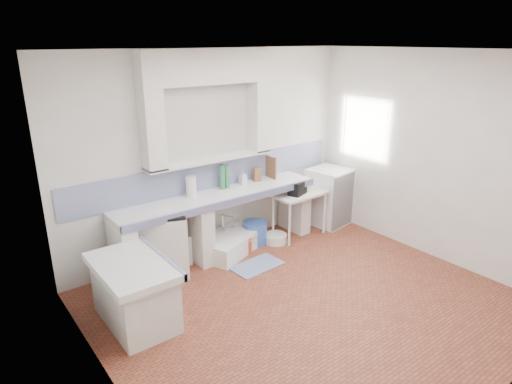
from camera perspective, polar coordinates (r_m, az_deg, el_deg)
floor at (r=5.33m, az=6.74°, el=-14.11°), size 4.50×4.50×0.00m
ceiling at (r=4.47m, az=8.18°, el=17.53°), size 4.50×4.50×0.00m
wall_back at (r=6.23m, az=-5.61°, el=5.00°), size 4.50×0.00×4.50m
wall_front at (r=3.69m, az=29.83°, el=-7.74°), size 4.50×0.00×4.50m
wall_left at (r=3.61m, az=-19.24°, el=-6.73°), size 0.00×4.50×4.50m
wall_right at (r=6.45m, az=21.87°, el=4.18°), size 0.00×4.50×4.50m
alcove_mass at (r=5.90m, az=-6.17°, el=15.76°), size 1.90×0.25×0.45m
window_frame at (r=7.21m, az=14.67°, el=8.03°), size 0.35×0.86×1.06m
lace_valance at (r=7.03m, az=14.18°, el=10.95°), size 0.01×0.84×0.24m
counter_slab at (r=6.09m, az=-4.75°, el=-0.61°), size 3.00×0.60×0.08m
counter_lip at (r=5.87m, az=-3.26°, el=-1.34°), size 3.00×0.04×0.10m
counter_pier_left at (r=5.71m, az=-16.62°, el=-7.73°), size 0.20×0.55×0.82m
counter_pier_mid at (r=6.10m, az=-7.41°, el=-5.26°), size 0.20×0.55×0.82m
counter_pier_right at (r=7.05m, az=4.95°, el=-1.72°), size 0.20×0.55×0.82m
peninsula_top at (r=4.86m, az=-15.61°, el=-9.23°), size 0.70×1.10×0.08m
peninsula_base at (r=5.03m, az=-15.25°, el=-12.75°), size 0.60×1.00×0.62m
peninsula_lip at (r=4.97m, az=-12.07°, el=-8.26°), size 0.04×1.10×0.10m
backsplash at (r=6.30m, az=-5.45°, el=2.33°), size 4.27×0.03×0.40m
stove at (r=5.85m, az=-11.84°, el=-6.58°), size 0.75×0.74×0.82m
sink at (r=6.43m, az=-3.24°, el=-6.62°), size 1.15×0.90×0.24m
side_table at (r=6.88m, az=5.56°, el=-2.84°), size 0.85×0.48×0.04m
fridge at (r=7.36m, az=9.36°, el=-0.57°), size 0.68×0.68×0.93m
bucket_red at (r=6.37m, az=-5.17°, el=-6.87°), size 0.31×0.31×0.26m
bucket_orange at (r=6.41m, az=-1.69°, el=-6.70°), size 0.32×0.32×0.24m
bucket_blue at (r=6.65m, az=-0.15°, el=-5.23°), size 0.47×0.47×0.34m
basin_white at (r=6.72m, az=2.53°, el=-5.96°), size 0.38×0.38×0.13m
water_bottle_a at (r=6.55m, az=-3.77°, el=-5.82°), size 0.11×0.11×0.31m
water_bottle_b at (r=6.64m, az=-2.99°, el=-5.55°), size 0.09×0.09×0.28m
black_bag at (r=6.66m, az=5.40°, el=0.57°), size 0.36×0.27×0.20m
green_bottle_a at (r=6.22m, az=-4.37°, el=1.93°), size 0.08×0.08×0.35m
green_bottle_b at (r=6.27m, az=-3.76°, el=1.95°), size 0.09×0.09×0.33m
knife_block at (r=6.58m, az=0.10°, el=2.29°), size 0.11×0.10×0.21m
cutting_board at (r=6.72m, az=1.93°, el=3.19°), size 0.03×0.24×0.33m
paper_towel at (r=5.99m, az=-8.35°, el=0.70°), size 0.18×0.18×0.28m
soap_bottle at (r=6.44m, az=-1.70°, el=1.88°), size 0.09×0.10×0.21m
rug at (r=6.08m, az=0.13°, el=-9.43°), size 0.72×0.44×0.01m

